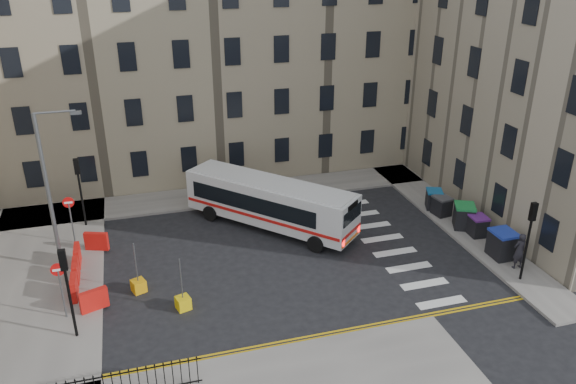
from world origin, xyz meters
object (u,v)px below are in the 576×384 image
wheelie_bin_c (464,216)px  bollard_chevron (183,303)px  pedestrian (519,251)px  bollard_yellow (139,286)px  wheelie_bin_b (478,226)px  wheelie_bin_e (434,199)px  streetlamp (48,191)px  wheelie_bin_a (502,244)px  wheelie_bin_d (442,206)px  bus (270,201)px

wheelie_bin_c → bollard_chevron: wheelie_bin_c is taller
pedestrian → bollard_chevron: bearing=-6.9°
bollard_yellow → bollard_chevron: bearing=-46.7°
wheelie_bin_b → wheelie_bin_e: wheelie_bin_e is taller
streetlamp → wheelie_bin_a: size_ratio=5.57×
wheelie_bin_d → pedestrian: pedestrian is taller
wheelie_bin_b → wheelie_bin_d: wheelie_bin_b is taller
streetlamp → bus: 11.74m
bollard_chevron → wheelie_bin_a: bearing=-0.8°
streetlamp → wheelie_bin_a: (21.99, -5.36, -3.45)m
wheelie_bin_e → pedestrian: size_ratio=0.69×
bus → wheelie_bin_a: size_ratio=6.31×
wheelie_bin_b → wheelie_bin_c: wheelie_bin_c is taller
pedestrian → bollard_chevron: size_ratio=3.22×
wheelie_bin_a → pedestrian: 1.22m
wheelie_bin_d → wheelie_bin_b: bearing=-87.1°
bus → bollard_yellow: bus is taller
wheelie_bin_c → pedestrian: size_ratio=0.84×
bus → bollard_chevron: 8.94m
bus → bollard_yellow: bearing=169.1°
bollard_chevron → bollard_yellow: bearing=133.3°
bus → bollard_chevron: size_ratio=15.37×
wheelie_bin_a → wheelie_bin_b: 2.42m
wheelie_bin_b → bollard_yellow: wheelie_bin_b is taller
wheelie_bin_d → pedestrian: bearing=-93.9°
wheelie_bin_b → pedestrian: size_ratio=0.60×
bollard_chevron → wheelie_bin_b: bearing=7.5°
bus → wheelie_bin_b: size_ratio=7.99×
wheelie_bin_a → wheelie_bin_b: (0.15, 2.41, -0.15)m
wheelie_bin_d → pedestrian: 6.52m
wheelie_bin_a → wheelie_bin_d: 5.31m
wheelie_bin_b → bollard_yellow: 18.50m
wheelie_bin_d → streetlamp: bearing=171.4°
streetlamp → wheelie_bin_c: (21.92, -1.88, -3.48)m
bus → bollard_yellow: size_ratio=15.37×
bus → pedestrian: bus is taller
wheelie_bin_b → bollard_chevron: (-16.62, -2.18, -0.43)m
streetlamp → wheelie_bin_a: streetlamp is taller
wheelie_bin_d → bollard_yellow: wheelie_bin_d is taller
wheelie_bin_d → pedestrian: size_ratio=0.60×
streetlamp → pedestrian: size_ratio=4.22×
pedestrian → wheelie_bin_a: bearing=-87.7°
wheelie_bin_d → wheelie_bin_e: 0.96m
streetlamp → wheelie_bin_d: (21.57, -0.07, -3.61)m
bus → bollard_chevron: bus is taller
pedestrian → bollard_yellow: 18.76m
bus → bollard_chevron: (-5.79, -6.68, -1.33)m
pedestrian → bollard_yellow: pedestrian is taller
wheelie_bin_c → pedestrian: (0.16, -4.67, 0.26)m
wheelie_bin_d → bollard_yellow: size_ratio=1.94×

